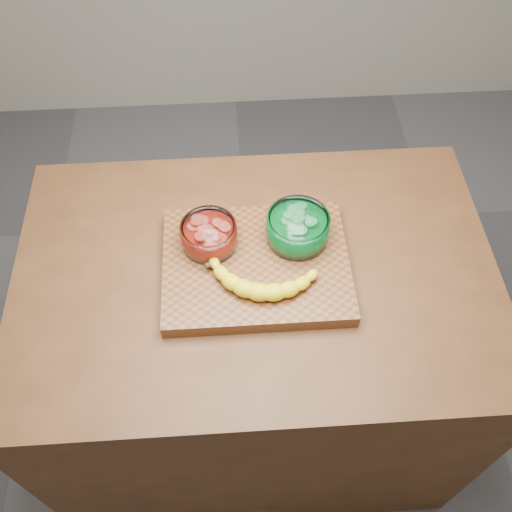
{
  "coord_description": "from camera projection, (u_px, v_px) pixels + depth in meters",
  "views": [
    {
      "loc": [
        -0.05,
        -0.79,
        2.06
      ],
      "look_at": [
        0.0,
        0.0,
        0.96
      ],
      "focal_mm": 40.0,
      "sensor_mm": 36.0,
      "label": 1
    }
  ],
  "objects": [
    {
      "name": "bowl_green",
      "position": [
        298.0,
        228.0,
        1.39
      ],
      "size": [
        0.15,
        0.15,
        0.07
      ],
      "color": "white",
      "rests_on": "cutting_board"
    },
    {
      "name": "counter",
      "position": [
        256.0,
        352.0,
        1.77
      ],
      "size": [
        1.2,
        0.8,
        0.9
      ],
      "primitive_type": "cube",
      "color": "#502E18",
      "rests_on": "ground"
    },
    {
      "name": "ground",
      "position": [
        256.0,
        405.0,
        2.14
      ],
      "size": [
        3.5,
        3.5,
        0.0
      ],
      "primitive_type": "plane",
      "color": "#505054",
      "rests_on": "ground"
    },
    {
      "name": "banana",
      "position": [
        263.0,
        276.0,
        1.32
      ],
      "size": [
        0.29,
        0.16,
        0.04
      ],
      "primitive_type": null,
      "color": "yellow",
      "rests_on": "cutting_board"
    },
    {
      "name": "cutting_board",
      "position": [
        256.0,
        266.0,
        1.39
      ],
      "size": [
        0.45,
        0.35,
        0.04
      ],
      "primitive_type": "cube",
      "color": "brown",
      "rests_on": "counter"
    },
    {
      "name": "bowl_red",
      "position": [
        209.0,
        235.0,
        1.38
      ],
      "size": [
        0.14,
        0.14,
        0.06
      ],
      "color": "white",
      "rests_on": "cutting_board"
    }
  ]
}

